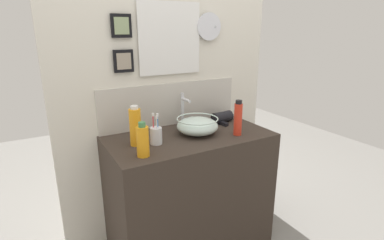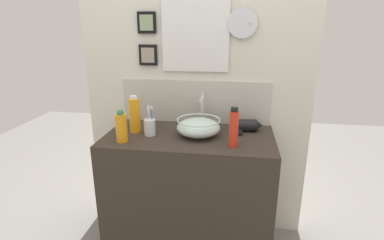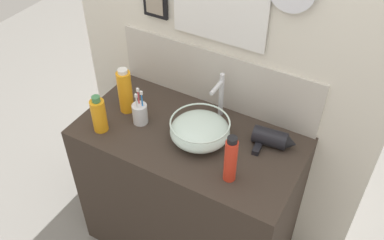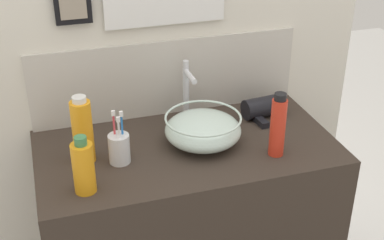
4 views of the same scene
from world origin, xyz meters
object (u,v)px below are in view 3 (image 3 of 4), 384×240
object	(u,v)px
faucet	(220,93)
toothbrush_cup	(140,113)
spray_bottle	(125,91)
glass_bowl_sink	(200,130)
soap_dispenser	(99,115)
shampoo_bottle	(231,160)
hair_drier	(273,139)

from	to	relation	value
faucet	toothbrush_cup	distance (m)	0.38
spray_bottle	glass_bowl_sink	bearing A→B (deg)	-1.50
soap_dispenser	shampoo_bottle	bearing A→B (deg)	1.98
shampoo_bottle	spray_bottle	size ratio (longest dim) A/B	0.96
glass_bowl_sink	hair_drier	world-z (taller)	glass_bowl_sink
glass_bowl_sink	hair_drier	distance (m)	0.32
shampoo_bottle	spray_bottle	distance (m)	0.64
toothbrush_cup	soap_dispenser	bearing A→B (deg)	-134.66
glass_bowl_sink	toothbrush_cup	bearing A→B (deg)	-174.01
faucet	spray_bottle	bearing A→B (deg)	-156.10
faucet	soap_dispenser	world-z (taller)	faucet
toothbrush_cup	shampoo_bottle	world-z (taller)	shampoo_bottle
shampoo_bottle	faucet	bearing A→B (deg)	122.83
hair_drier	shampoo_bottle	world-z (taller)	shampoo_bottle
hair_drier	soap_dispenser	world-z (taller)	soap_dispenser
glass_bowl_sink	toothbrush_cup	world-z (taller)	toothbrush_cup
faucet	shampoo_bottle	bearing A→B (deg)	-57.17
glass_bowl_sink	shampoo_bottle	world-z (taller)	shampoo_bottle
hair_drier	spray_bottle	xyz separation A→B (m)	(-0.71, -0.12, 0.08)
soap_dispenser	spray_bottle	size ratio (longest dim) A/B	0.81
hair_drier	shampoo_bottle	bearing A→B (deg)	-107.09
toothbrush_cup	hair_drier	bearing A→B (deg)	14.76
glass_bowl_sink	soap_dispenser	size ratio (longest dim) A/B	1.41
soap_dispenser	spray_bottle	world-z (taller)	spray_bottle
spray_bottle	shampoo_bottle	bearing A→B (deg)	-13.66
hair_drier	toothbrush_cup	bearing A→B (deg)	-165.24
glass_bowl_sink	shampoo_bottle	size ratio (longest dim) A/B	1.18
shampoo_bottle	soap_dispenser	bearing A→B (deg)	-178.02
soap_dispenser	shampoo_bottle	distance (m)	0.65
faucet	soap_dispenser	size ratio (longest dim) A/B	1.23
faucet	shampoo_bottle	size ratio (longest dim) A/B	1.03
soap_dispenser	shampoo_bottle	world-z (taller)	shampoo_bottle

